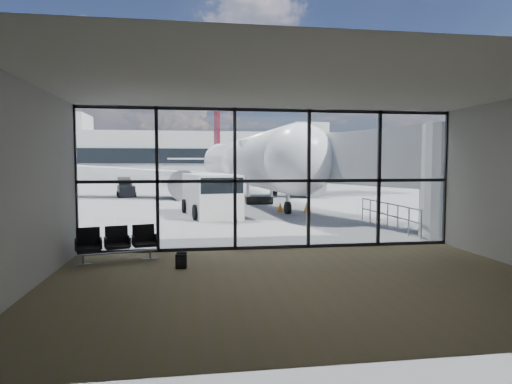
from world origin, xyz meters
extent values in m
plane|color=slate|center=(0.00, 40.00, 0.00)|extent=(220.00, 220.00, 0.00)
cube|color=brown|center=(0.00, -4.00, 0.01)|extent=(12.00, 8.00, 0.01)
cube|color=silver|center=(0.00, -4.00, 4.50)|extent=(12.00, 8.00, 0.02)
cube|color=#B3B3AE|center=(0.00, -8.00, 2.25)|extent=(12.00, 0.02, 4.50)
cube|color=#B3B3AE|center=(-6.00, -4.00, 2.25)|extent=(0.02, 8.00, 4.50)
cube|color=white|center=(0.00, 0.00, 2.25)|extent=(12.00, 0.04, 4.50)
cube|color=black|center=(0.00, 0.00, 0.06)|extent=(12.00, 0.12, 0.10)
cube|color=black|center=(0.00, 0.00, 2.20)|extent=(12.00, 0.12, 0.10)
cube|color=black|center=(0.00, 0.00, 4.44)|extent=(12.00, 0.12, 0.10)
cube|color=black|center=(-6.00, 0.00, 2.25)|extent=(0.10, 0.12, 4.50)
cube|color=black|center=(-3.60, 0.00, 2.25)|extent=(0.10, 0.12, 4.50)
cube|color=black|center=(-1.20, 0.00, 2.25)|extent=(0.10, 0.12, 4.50)
cube|color=black|center=(1.20, 0.00, 2.25)|extent=(0.10, 0.12, 4.50)
cube|color=black|center=(3.60, 0.00, 2.25)|extent=(0.10, 0.12, 4.50)
cube|color=black|center=(6.00, 0.00, 2.25)|extent=(0.10, 0.12, 4.50)
cylinder|color=#9A9C9F|center=(7.20, 1.00, 2.10)|extent=(2.80, 2.80, 4.20)
cube|color=#9A9C9F|center=(4.55, 8.00, 3.00)|extent=(7.45, 14.81, 2.40)
cube|color=#9A9C9F|center=(1.90, 15.00, 3.00)|extent=(2.60, 2.20, 2.60)
cylinder|color=gray|center=(1.10, 15.00, 0.90)|extent=(0.20, 0.20, 1.80)
cylinder|color=gray|center=(2.70, 15.00, 0.90)|extent=(0.20, 0.20, 1.80)
cylinder|color=black|center=(1.90, 15.00, 0.25)|extent=(1.80, 0.56, 0.56)
cylinder|color=gray|center=(5.60, 0.80, 0.55)|extent=(0.06, 0.06, 1.10)
cylinder|color=gray|center=(5.60, 1.70, 0.55)|extent=(0.06, 0.06, 1.10)
cylinder|color=gray|center=(5.60, 2.60, 0.55)|extent=(0.06, 0.06, 1.10)
cylinder|color=gray|center=(5.60, 3.50, 0.55)|extent=(0.06, 0.06, 1.10)
cylinder|color=gray|center=(5.60, 4.40, 0.55)|extent=(0.06, 0.06, 1.10)
cylinder|color=gray|center=(5.60, 5.30, 0.55)|extent=(0.06, 0.06, 1.10)
cylinder|color=gray|center=(5.60, 6.20, 0.55)|extent=(0.06, 0.06, 1.10)
cylinder|color=gray|center=(5.60, 3.50, 1.08)|extent=(0.06, 5.40, 0.06)
cylinder|color=gray|center=(5.60, 3.50, 0.60)|extent=(0.06, 5.40, 0.06)
cube|color=#BAB9B5|center=(0.00, 62.00, 4.00)|extent=(80.00, 12.00, 8.00)
cube|color=black|center=(0.00, 55.90, 4.00)|extent=(80.00, 0.20, 2.40)
cube|color=#BAB9B5|center=(-25.00, 62.00, 9.50)|extent=(10.00, 8.00, 3.00)
cube|color=#BAB9B5|center=(18.00, 62.00, 9.00)|extent=(6.00, 6.00, 2.00)
cylinder|color=#382619|center=(-33.00, 72.00, 1.71)|extent=(0.50, 0.50, 3.42)
sphere|color=black|center=(-33.00, 72.00, 5.89)|extent=(6.27, 6.27, 6.27)
cylinder|color=#382619|center=(-27.00, 72.00, 1.35)|extent=(0.50, 0.50, 2.70)
sphere|color=black|center=(-27.00, 72.00, 4.65)|extent=(4.95, 4.95, 4.95)
cylinder|color=#382619|center=(-21.00, 72.00, 1.53)|extent=(0.50, 0.50, 3.06)
sphere|color=black|center=(-21.00, 72.00, 5.27)|extent=(5.61, 5.61, 5.61)
cylinder|color=#382619|center=(-15.00, 72.00, 1.71)|extent=(0.50, 0.50, 3.42)
sphere|color=black|center=(-15.00, 72.00, 5.89)|extent=(6.27, 6.27, 6.27)
cube|color=gray|center=(-4.62, -1.16, 0.25)|extent=(2.16, 0.61, 0.04)
cube|color=black|center=(-5.35, -1.34, 0.44)|extent=(0.75, 0.72, 0.08)
cube|color=black|center=(-5.42, -1.07, 0.70)|extent=(0.62, 0.22, 0.55)
cube|color=black|center=(-4.62, -1.16, 0.44)|extent=(0.75, 0.72, 0.08)
cube|color=black|center=(-4.69, -0.89, 0.70)|extent=(0.62, 0.22, 0.55)
cube|color=black|center=(-3.89, -0.98, 0.44)|extent=(0.75, 0.72, 0.08)
cube|color=black|center=(-3.96, -0.71, 0.70)|extent=(0.62, 0.22, 0.55)
cylinder|color=gray|center=(-5.50, -1.38, 0.13)|extent=(0.06, 0.06, 0.25)
cylinder|color=gray|center=(-3.75, -0.94, 0.13)|extent=(0.06, 0.06, 0.25)
cube|color=black|center=(-2.83, -2.23, 0.19)|extent=(0.30, 0.21, 0.39)
cube|color=black|center=(-2.84, -2.33, 0.19)|extent=(0.23, 0.08, 0.26)
cylinder|color=black|center=(-2.82, -2.14, 0.39)|extent=(0.27, 0.10, 0.07)
cylinder|color=white|center=(1.63, 22.13, 2.96)|extent=(5.84, 29.79, 3.65)
sphere|color=white|center=(2.73, 7.37, 2.96)|extent=(3.65, 3.65, 3.65)
cone|color=white|center=(0.35, 39.35, 3.26)|extent=(4.08, 6.18, 3.65)
cube|color=black|center=(2.68, 7.96, 3.45)|extent=(2.25, 1.34, 0.49)
cube|color=white|center=(-6.81, 22.49, 2.12)|extent=(15.18, 6.78, 1.17)
cylinder|color=black|center=(-3.41, 20.77, 1.13)|extent=(2.32, 3.50, 2.07)
cube|color=white|center=(-2.76, 38.63, 3.36)|extent=(5.62, 2.49, 0.18)
cube|color=white|center=(9.92, 23.74, 2.12)|extent=(14.97, 8.71, 1.17)
cylinder|color=black|center=(6.82, 21.53, 1.13)|extent=(2.32, 3.50, 2.07)
cube|color=white|center=(3.54, 39.09, 3.36)|extent=(5.71, 3.22, 0.18)
cube|color=#590C1C|center=(0.35, 39.35, 6.51)|extent=(0.57, 3.76, 5.92)
cylinder|color=gray|center=(2.58, 9.34, 0.69)|extent=(0.20, 0.20, 1.38)
cylinder|color=black|center=(2.58, 9.34, 0.35)|extent=(0.30, 0.71, 0.69)
cylinder|color=black|center=(-1.16, 22.42, 0.44)|extent=(0.51, 0.98, 0.95)
cylinder|color=black|center=(4.35, 22.83, 0.44)|extent=(0.51, 0.98, 0.95)
cube|color=silver|center=(-1.61, 9.31, 1.10)|extent=(3.08, 5.38, 2.20)
cube|color=black|center=(-1.27, 7.47, 1.71)|extent=(2.30, 1.68, 0.77)
cylinder|color=black|center=(-2.39, 7.48, 0.39)|extent=(0.41, 0.81, 0.77)
cylinder|color=black|center=(-0.23, 7.88, 0.39)|extent=(0.41, 0.81, 0.77)
cylinder|color=black|center=(-2.99, 10.73, 0.39)|extent=(0.41, 0.81, 0.77)
cylinder|color=black|center=(-0.83, 11.13, 0.39)|extent=(0.41, 0.81, 0.77)
cube|color=black|center=(-8.07, 23.19, 0.48)|extent=(1.82, 2.86, 0.88)
cube|color=black|center=(-8.32, 24.22, 1.14)|extent=(1.54, 2.38, 0.91)
cylinder|color=black|center=(-8.47, 22.19, 0.22)|extent=(0.27, 0.47, 0.44)
cylinder|color=black|center=(-7.27, 22.48, 0.22)|extent=(0.27, 0.47, 0.44)
cylinder|color=black|center=(-8.88, 23.90, 0.22)|extent=(0.27, 0.47, 0.44)
cylinder|color=black|center=(-7.68, 24.19, 0.22)|extent=(0.27, 0.47, 0.44)
cube|color=gold|center=(-13.17, 12.80, 0.43)|extent=(2.05, 2.92, 0.76)
cube|color=gray|center=(-13.00, 13.54, 1.52)|extent=(1.75, 2.39, 1.40)
cylinder|color=black|center=(-12.62, 11.71, 0.21)|extent=(0.27, 0.45, 0.42)
cylinder|color=black|center=(-13.71, 13.89, 0.21)|extent=(0.27, 0.45, 0.42)
cylinder|color=black|center=(-12.22, 13.57, 0.21)|extent=(0.27, 0.45, 0.42)
cube|color=orange|center=(2.42, 10.54, 0.01)|extent=(0.39, 0.39, 0.03)
cone|color=orange|center=(2.42, 10.54, 0.28)|extent=(0.37, 0.37, 0.56)
cube|color=orange|center=(3.90, 10.12, 0.02)|extent=(0.47, 0.47, 0.03)
cone|color=orange|center=(3.90, 10.12, 0.34)|extent=(0.45, 0.45, 0.67)
cube|color=#F73B0D|center=(1.10, 17.00, 0.02)|extent=(0.47, 0.47, 0.03)
cone|color=#F73B0D|center=(1.10, 17.00, 0.34)|extent=(0.45, 0.45, 0.67)
camera|label=1|loc=(-2.48, -13.44, 2.75)|focal=30.00mm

